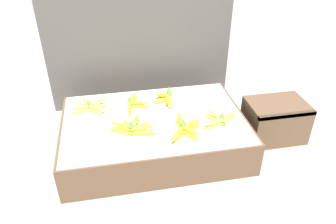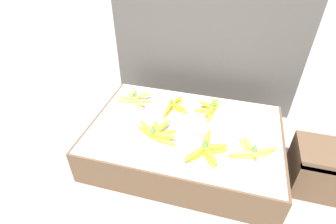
{
  "view_description": "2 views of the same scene",
  "coord_description": "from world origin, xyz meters",
  "px_view_note": "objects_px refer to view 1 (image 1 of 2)",
  "views": [
    {
      "loc": [
        -0.22,
        -1.57,
        1.27
      ],
      "look_at": [
        0.09,
        0.02,
        0.24
      ],
      "focal_mm": 35.0,
      "sensor_mm": 36.0,
      "label": 1
    },
    {
      "loc": [
        0.2,
        -1.1,
        1.16
      ],
      "look_at": [
        -0.11,
        0.05,
        0.27
      ],
      "focal_mm": 28.0,
      "sensor_mm": 36.0,
      "label": 2
    }
  ],
  "objects_px": {
    "banana_bunch_front_midleft": "(133,128)",
    "banana_bunch_middle_midleft": "(133,104)",
    "banana_bunch_front_midright": "(184,128)",
    "banana_bunch_middle_midright": "(167,97)",
    "banana_bunch_front_right": "(219,119)",
    "wooden_crate": "(275,120)",
    "banana_bunch_middle_left": "(90,106)"
  },
  "relations": [
    {
      "from": "banana_bunch_front_midleft",
      "to": "wooden_crate",
      "type": "bearing_deg",
      "value": 5.29
    },
    {
      "from": "wooden_crate",
      "to": "banana_bunch_front_midright",
      "type": "relative_size",
      "value": 1.36
    },
    {
      "from": "banana_bunch_front_midleft",
      "to": "banana_bunch_middle_midleft",
      "type": "relative_size",
      "value": 1.07
    },
    {
      "from": "banana_bunch_front_midleft",
      "to": "banana_bunch_middle_midright",
      "type": "relative_size",
      "value": 1.21
    },
    {
      "from": "banana_bunch_front_right",
      "to": "banana_bunch_middle_midleft",
      "type": "relative_size",
      "value": 1.08
    },
    {
      "from": "wooden_crate",
      "to": "banana_bunch_middle_midright",
      "type": "height_order",
      "value": "banana_bunch_middle_midright"
    },
    {
      "from": "banana_bunch_front_midleft",
      "to": "banana_bunch_middle_midright",
      "type": "distance_m",
      "value": 0.38
    },
    {
      "from": "banana_bunch_front_right",
      "to": "banana_bunch_middle_midright",
      "type": "relative_size",
      "value": 1.22
    },
    {
      "from": "wooden_crate",
      "to": "banana_bunch_middle_midright",
      "type": "bearing_deg",
      "value": 162.27
    },
    {
      "from": "banana_bunch_middle_midleft",
      "to": "banana_bunch_front_midright",
      "type": "bearing_deg",
      "value": -52.24
    },
    {
      "from": "banana_bunch_middle_midright",
      "to": "wooden_crate",
      "type": "bearing_deg",
      "value": -17.73
    },
    {
      "from": "banana_bunch_front_midleft",
      "to": "banana_bunch_middle_left",
      "type": "xyz_separation_m",
      "value": [
        -0.23,
        0.28,
        -0.0
      ]
    },
    {
      "from": "wooden_crate",
      "to": "banana_bunch_middle_midright",
      "type": "xyz_separation_m",
      "value": [
        -0.65,
        0.21,
        0.12
      ]
    },
    {
      "from": "wooden_crate",
      "to": "banana_bunch_middle_midleft",
      "type": "distance_m",
      "value": 0.89
    },
    {
      "from": "banana_bunch_front_right",
      "to": "wooden_crate",
      "type": "bearing_deg",
      "value": 13.04
    },
    {
      "from": "banana_bunch_front_midleft",
      "to": "banana_bunch_middle_left",
      "type": "distance_m",
      "value": 0.36
    },
    {
      "from": "banana_bunch_front_right",
      "to": "banana_bunch_middle_left",
      "type": "height_order",
      "value": "banana_bunch_front_right"
    },
    {
      "from": "wooden_crate",
      "to": "banana_bunch_middle_midleft",
      "type": "bearing_deg",
      "value": 168.59
    },
    {
      "from": "banana_bunch_front_midleft",
      "to": "banana_bunch_middle_midleft",
      "type": "bearing_deg",
      "value": 83.54
    },
    {
      "from": "banana_bunch_front_midright",
      "to": "banana_bunch_middle_midleft",
      "type": "height_order",
      "value": "banana_bunch_front_midright"
    },
    {
      "from": "banana_bunch_middle_midleft",
      "to": "banana_bunch_middle_midright",
      "type": "bearing_deg",
      "value": 8.74
    },
    {
      "from": "banana_bunch_middle_midright",
      "to": "banana_bunch_middle_midleft",
      "type": "bearing_deg",
      "value": -171.26
    },
    {
      "from": "wooden_crate",
      "to": "banana_bunch_front_midright",
      "type": "bearing_deg",
      "value": -167.07
    },
    {
      "from": "banana_bunch_middle_left",
      "to": "banana_bunch_middle_midright",
      "type": "xyz_separation_m",
      "value": [
        0.48,
        0.01,
        0.01
      ]
    },
    {
      "from": "banana_bunch_front_midleft",
      "to": "banana_bunch_front_right",
      "type": "distance_m",
      "value": 0.49
    },
    {
      "from": "wooden_crate",
      "to": "banana_bunch_front_midright",
      "type": "xyz_separation_m",
      "value": [
        -0.62,
        -0.14,
        0.12
      ]
    },
    {
      "from": "banana_bunch_front_midleft",
      "to": "banana_bunch_front_midright",
      "type": "distance_m",
      "value": 0.28
    },
    {
      "from": "banana_bunch_middle_midright",
      "to": "banana_bunch_front_midright",
      "type": "bearing_deg",
      "value": -85.1
    },
    {
      "from": "banana_bunch_front_midright",
      "to": "wooden_crate",
      "type": "bearing_deg",
      "value": 12.93
    },
    {
      "from": "banana_bunch_front_right",
      "to": "banana_bunch_middle_midleft",
      "type": "xyz_separation_m",
      "value": [
        -0.46,
        0.27,
        -0.0
      ]
    },
    {
      "from": "banana_bunch_front_midright",
      "to": "banana_bunch_middle_midright",
      "type": "relative_size",
      "value": 1.28
    },
    {
      "from": "banana_bunch_middle_left",
      "to": "banana_bunch_front_midright",
      "type": "bearing_deg",
      "value": -33.78
    }
  ]
}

